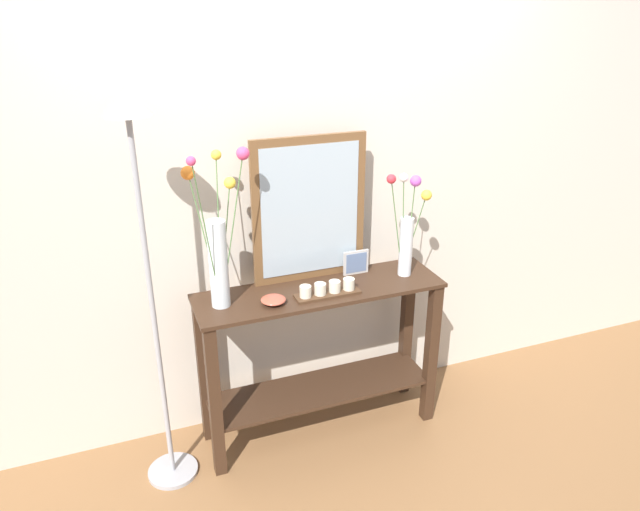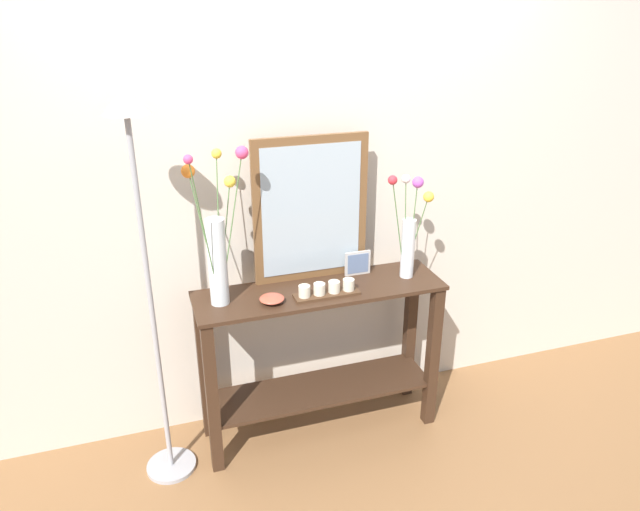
{
  "view_description": "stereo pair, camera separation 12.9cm",
  "coord_description": "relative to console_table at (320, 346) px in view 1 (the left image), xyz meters",
  "views": [
    {
      "loc": [
        -0.94,
        -2.44,
        2.16
      ],
      "look_at": [
        0.0,
        0.0,
        1.01
      ],
      "focal_mm": 33.67,
      "sensor_mm": 36.0,
      "label": 1
    },
    {
      "loc": [
        -0.81,
        -2.48,
        2.16
      ],
      "look_at": [
        0.0,
        0.0,
        1.01
      ],
      "focal_mm": 33.67,
      "sensor_mm": 36.0,
      "label": 2
    }
  ],
  "objects": [
    {
      "name": "ground_plane",
      "position": [
        0.0,
        0.0,
        -0.52
      ],
      "size": [
        7.0,
        6.0,
        0.02
      ],
      "primitive_type": "cube",
      "color": "brown"
    },
    {
      "name": "wall_back",
      "position": [
        0.0,
        0.29,
        0.84
      ],
      "size": [
        6.4,
        0.08,
        2.7
      ],
      "primitive_type": "cube",
      "color": "beige",
      "rests_on": "ground"
    },
    {
      "name": "console_table",
      "position": [
        0.0,
        0.0,
        0.0
      ],
      "size": [
        1.23,
        0.35,
        0.84
      ],
      "color": "#382316",
      "rests_on": "ground"
    },
    {
      "name": "mirror_leaning",
      "position": [
        0.0,
        0.14,
        0.69
      ],
      "size": [
        0.57,
        0.03,
        0.72
      ],
      "color": "brown",
      "rests_on": "console_table"
    },
    {
      "name": "tall_vase_left",
      "position": [
        -0.48,
        0.02,
        0.62
      ],
      "size": [
        0.29,
        0.3,
        0.75
      ],
      "color": "silver",
      "rests_on": "console_table"
    },
    {
      "name": "vase_right",
      "position": [
        0.46,
        -0.0,
        0.57
      ],
      "size": [
        0.23,
        0.12,
        0.55
      ],
      "color": "silver",
      "rests_on": "console_table"
    },
    {
      "name": "candle_tray",
      "position": [
        0.01,
        -0.07,
        0.36
      ],
      "size": [
        0.32,
        0.09,
        0.07
      ],
      "color": "#472D1C",
      "rests_on": "console_table"
    },
    {
      "name": "picture_frame_small",
      "position": [
        0.23,
        0.1,
        0.39
      ],
      "size": [
        0.14,
        0.01,
        0.13
      ],
      "color": "#B7B2AD",
      "rests_on": "console_table"
    },
    {
      "name": "decorative_bowl",
      "position": [
        -0.26,
        -0.07,
        0.35
      ],
      "size": [
        0.12,
        0.12,
        0.03
      ],
      "color": "#B24C38",
      "rests_on": "console_table"
    },
    {
      "name": "floor_lamp",
      "position": [
        -0.8,
        -0.06,
        0.73
      ],
      "size": [
        0.24,
        0.24,
        1.84
      ],
      "color": "#9E9EA3",
      "rests_on": "ground"
    }
  ]
}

